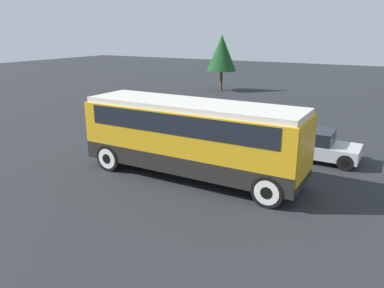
{
  "coord_description": "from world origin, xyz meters",
  "views": [
    {
      "loc": [
        7.23,
        -12.65,
        5.83
      ],
      "look_at": [
        0.0,
        0.0,
        1.41
      ],
      "focal_mm": 35.0,
      "sensor_mm": 36.0,
      "label": 1
    }
  ],
  "objects_px": {
    "parked_car_near": "(268,118)",
    "parked_car_far": "(310,144)",
    "parked_car_mid": "(270,128)",
    "tour_bus": "(194,133)"
  },
  "relations": [
    {
      "from": "parked_car_near",
      "to": "parked_car_far",
      "type": "xyz_separation_m",
      "value": [
        3.52,
        -4.34,
        -0.02
      ]
    },
    {
      "from": "parked_car_near",
      "to": "parked_car_mid",
      "type": "bearing_deg",
      "value": -68.43
    },
    {
      "from": "parked_car_near",
      "to": "parked_car_far",
      "type": "relative_size",
      "value": 1.03
    },
    {
      "from": "parked_car_near",
      "to": "parked_car_far",
      "type": "distance_m",
      "value": 5.59
    },
    {
      "from": "parked_car_mid",
      "to": "tour_bus",
      "type": "bearing_deg",
      "value": -97.9
    },
    {
      "from": "tour_bus",
      "to": "parked_car_near",
      "type": "distance_m",
      "value": 9.13
    },
    {
      "from": "parked_car_near",
      "to": "parked_car_mid",
      "type": "height_order",
      "value": "parked_car_near"
    },
    {
      "from": "parked_car_near",
      "to": "tour_bus",
      "type": "bearing_deg",
      "value": -90.57
    },
    {
      "from": "tour_bus",
      "to": "parked_car_mid",
      "type": "xyz_separation_m",
      "value": [
        0.95,
        6.87,
        -1.21
      ]
    },
    {
      "from": "parked_car_far",
      "to": "parked_car_mid",
      "type": "bearing_deg",
      "value": 140.94
    }
  ]
}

